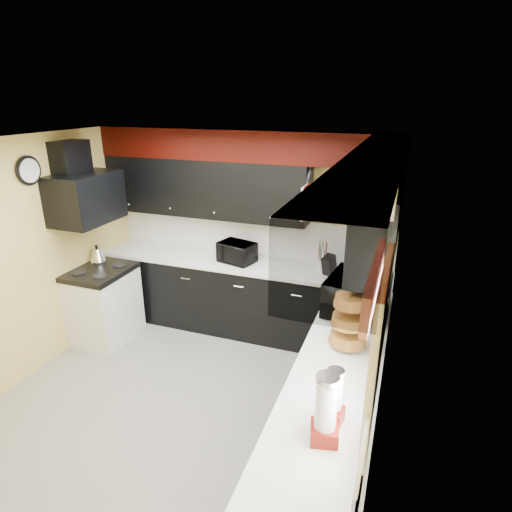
{
  "coord_description": "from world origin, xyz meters",
  "views": [
    {
      "loc": [
        1.84,
        -3.03,
        2.86
      ],
      "look_at": [
        0.44,
        0.84,
        1.3
      ],
      "focal_mm": 30.0,
      "sensor_mm": 36.0,
      "label": 1
    }
  ],
  "objects_px": {
    "knife_block": "(329,265)",
    "kettle": "(98,255)",
    "toaster_oven": "(237,252)",
    "microwave": "(352,294)",
    "utensil_crock": "(322,266)"
  },
  "relations": [
    {
      "from": "knife_block",
      "to": "kettle",
      "type": "height_order",
      "value": "knife_block"
    },
    {
      "from": "toaster_oven",
      "to": "kettle",
      "type": "bearing_deg",
      "value": -146.8
    },
    {
      "from": "kettle",
      "to": "microwave",
      "type": "bearing_deg",
      "value": -4.88
    },
    {
      "from": "microwave",
      "to": "knife_block",
      "type": "height_order",
      "value": "microwave"
    },
    {
      "from": "toaster_oven",
      "to": "kettle",
      "type": "relative_size",
      "value": 2.22
    },
    {
      "from": "knife_block",
      "to": "kettle",
      "type": "relative_size",
      "value": 1.22
    },
    {
      "from": "microwave",
      "to": "kettle",
      "type": "relative_size",
      "value": 3.27
    },
    {
      "from": "knife_block",
      "to": "utensil_crock",
      "type": "bearing_deg",
      "value": 166.51
    },
    {
      "from": "toaster_oven",
      "to": "utensil_crock",
      "type": "distance_m",
      "value": 1.05
    },
    {
      "from": "toaster_oven",
      "to": "utensil_crock",
      "type": "xyz_separation_m",
      "value": [
        1.05,
        0.05,
        -0.05
      ]
    },
    {
      "from": "microwave",
      "to": "utensil_crock",
      "type": "height_order",
      "value": "microwave"
    },
    {
      "from": "toaster_oven",
      "to": "knife_block",
      "type": "relative_size",
      "value": 1.83
    },
    {
      "from": "toaster_oven",
      "to": "knife_block",
      "type": "bearing_deg",
      "value": 14.25
    },
    {
      "from": "utensil_crock",
      "to": "knife_block",
      "type": "bearing_deg",
      "value": -35.68
    },
    {
      "from": "utensil_crock",
      "to": "knife_block",
      "type": "xyz_separation_m",
      "value": [
        0.09,
        -0.07,
        0.05
      ]
    }
  ]
}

